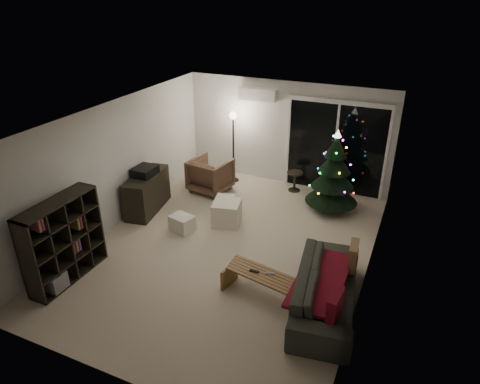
# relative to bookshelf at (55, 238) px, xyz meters

# --- Properties ---
(room) EXTENTS (6.50, 7.51, 2.60)m
(room) POSITION_rel_bookshelf_xyz_m (2.71, 3.39, 0.30)
(room) COLOR beige
(room) RESTS_ON ground
(bookshelf) EXTENTS (0.40, 1.45, 1.44)m
(bookshelf) POSITION_rel_bookshelf_xyz_m (0.00, 0.00, 0.00)
(bookshelf) COLOR black
(bookshelf) RESTS_ON floor
(media_cabinet) EXTENTS (0.72, 1.40, 0.83)m
(media_cabinet) POSITION_rel_bookshelf_xyz_m (0.00, 2.54, -0.30)
(media_cabinet) COLOR black
(media_cabinet) RESTS_ON floor
(stereo) EXTENTS (0.42, 0.50, 0.18)m
(stereo) POSITION_rel_bookshelf_xyz_m (0.00, 2.54, 0.20)
(stereo) COLOR black
(stereo) RESTS_ON media_cabinet
(armchair) EXTENTS (0.98, 1.00, 0.80)m
(armchair) POSITION_rel_bookshelf_xyz_m (0.81, 3.94, -0.32)
(armchair) COLOR #4F3624
(armchair) RESTS_ON floor
(ottoman) EXTENTS (0.65, 0.65, 0.49)m
(ottoman) POSITION_rel_bookshelf_xyz_m (1.83, 2.69, -0.48)
(ottoman) COLOR white
(ottoman) RESTS_ON floor
(cardboard_box_a) EXTENTS (0.52, 0.44, 0.32)m
(cardboard_box_a) POSITION_rel_bookshelf_xyz_m (1.13, 2.08, -0.56)
(cardboard_box_a) COLOR silver
(cardboard_box_a) RESTS_ON floor
(cardboard_box_b) EXTENTS (0.46, 0.38, 0.28)m
(cardboard_box_b) POSITION_rel_bookshelf_xyz_m (1.51, 3.29, -0.58)
(cardboard_box_b) COLOR silver
(cardboard_box_b) RESTS_ON floor
(side_table) EXTENTS (0.49, 0.49, 0.48)m
(side_table) POSITION_rel_bookshelf_xyz_m (2.64, 4.76, -0.48)
(side_table) COLOR black
(side_table) RESTS_ON floor
(floor_lamp) EXTENTS (0.27, 0.27, 1.71)m
(floor_lamp) POSITION_rel_bookshelf_xyz_m (1.06, 4.69, 0.13)
(floor_lamp) COLOR black
(floor_lamp) RESTS_ON floor
(sofa) EXTENTS (1.18, 2.34, 0.65)m
(sofa) POSITION_rel_bookshelf_xyz_m (4.30, 1.03, -0.39)
(sofa) COLOR #373A32
(sofa) RESTS_ON floor
(sofa_throw) EXTENTS (0.70, 1.61, 0.05)m
(sofa_throw) POSITION_rel_bookshelf_xyz_m (4.20, 1.03, -0.25)
(sofa_throw) COLOR maroon
(sofa_throw) RESTS_ON sofa
(cushion_a) EXTENTS (0.17, 0.44, 0.43)m
(cushion_a) POSITION_rel_bookshelf_xyz_m (4.55, 1.68, -0.13)
(cushion_a) COLOR brown
(cushion_a) RESTS_ON sofa
(cushion_b) EXTENTS (0.16, 0.44, 0.43)m
(cushion_b) POSITION_rel_bookshelf_xyz_m (4.55, 0.38, -0.13)
(cushion_b) COLOR maroon
(cushion_b) RESTS_ON sofa
(coffee_table) EXTENTS (1.30, 0.66, 0.39)m
(coffee_table) POSITION_rel_bookshelf_xyz_m (3.32, 0.91, -0.52)
(coffee_table) COLOR olive
(coffee_table) RESTS_ON floor
(remote_a) EXTENTS (0.16, 0.05, 0.02)m
(remote_a) POSITION_rel_bookshelf_xyz_m (3.17, 0.91, -0.32)
(remote_a) COLOR black
(remote_a) RESTS_ON coffee_table
(remote_b) EXTENTS (0.15, 0.09, 0.02)m
(remote_b) POSITION_rel_bookshelf_xyz_m (3.42, 0.96, -0.32)
(remote_b) COLOR slate
(remote_b) RESTS_ON coffee_table
(christmas_tree) EXTENTS (1.13, 1.13, 1.82)m
(christmas_tree) POSITION_rel_bookshelf_xyz_m (3.65, 4.17, 0.19)
(christmas_tree) COLOR black
(christmas_tree) RESTS_ON floor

